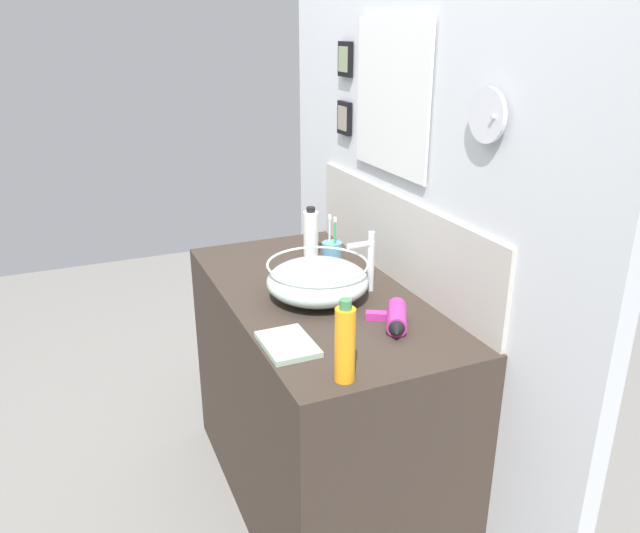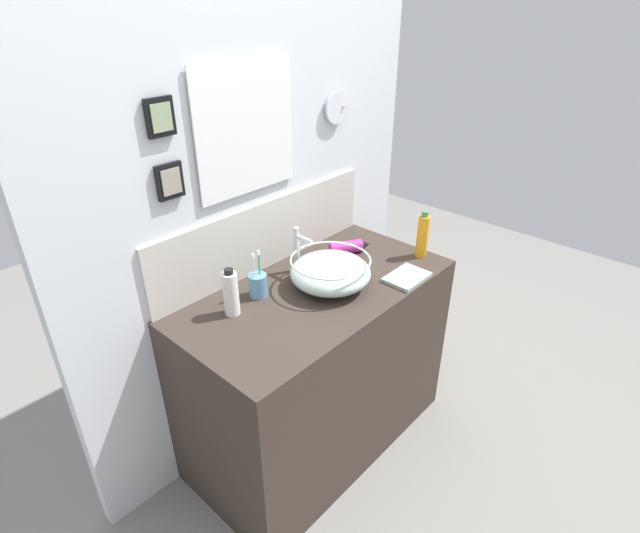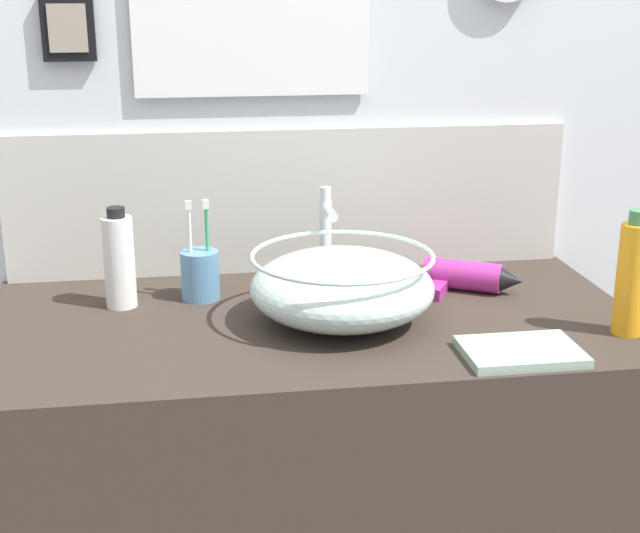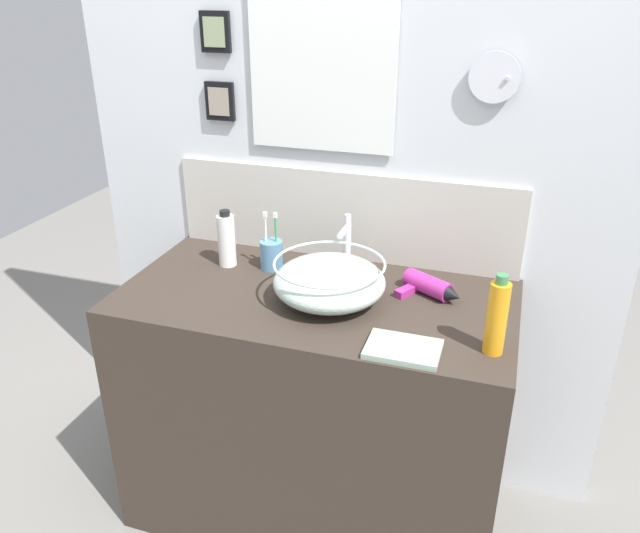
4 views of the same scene
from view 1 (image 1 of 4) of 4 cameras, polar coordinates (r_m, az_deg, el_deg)
The scene contains 10 objects.
ground_plane at distance 2.60m, azimuth -0.15°, elevation -20.12°, with size 6.00×6.00×0.00m, color gray.
vanity_counter at distance 2.33m, azimuth -0.16°, elevation -12.14°, with size 1.22×0.62×0.86m, color #382D26.
back_panel at distance 2.15m, azimuth 8.23°, elevation 9.75°, with size 1.87×0.10×2.59m.
glass_bowl_sink at distance 2.05m, azimuth -0.22°, elevation -1.28°, with size 0.34×0.34×0.13m.
faucet at distance 2.10m, azimuth 4.42°, elevation 0.76°, with size 0.02×0.10×0.21m.
hair_drier at distance 1.89m, azimuth 6.90°, elevation -4.78°, with size 0.21×0.15×0.06m.
toothbrush_cup at distance 2.33m, azimuth 1.10°, elevation 1.14°, with size 0.08×0.08×0.20m.
lotion_bottle at distance 2.44m, azimuth -0.84°, elevation 3.10°, with size 0.06×0.06×0.20m.
spray_bottle at distance 1.58m, azimuth 2.30°, elevation -7.04°, with size 0.05×0.05×0.22m.
hand_towel at distance 1.78m, azimuth -2.97°, elevation -7.10°, with size 0.19×0.14×0.02m, color #99B29E.
Camera 1 is at (1.79, -0.76, 1.71)m, focal length 35.00 mm.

